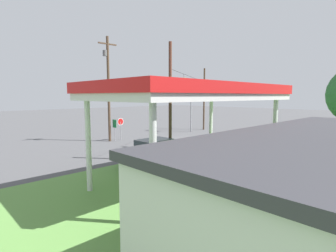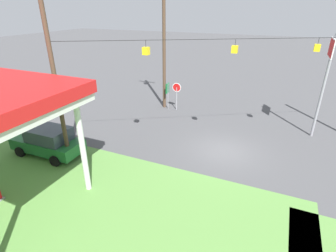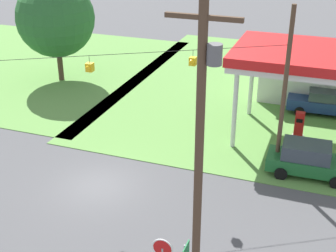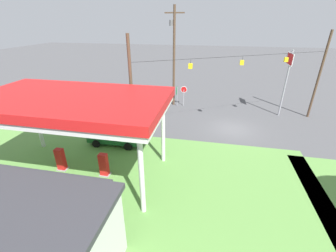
{
  "view_description": "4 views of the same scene",
  "coord_description": "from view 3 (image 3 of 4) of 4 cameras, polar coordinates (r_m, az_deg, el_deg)",
  "views": [
    {
      "loc": [
        22.32,
        19.2,
        5.02
      ],
      "look_at": [
        5.6,
        1.86,
        2.23
      ],
      "focal_mm": 28.0,
      "sensor_mm": 36.0,
      "label": 1
    },
    {
      "loc": [
        -2.66,
        15.1,
        8.62
      ],
      "look_at": [
        3.68,
        0.77,
        1.45
      ],
      "focal_mm": 28.0,
      "sensor_mm": 36.0,
      "label": 2
    },
    {
      "loc": [
        10.46,
        -18.15,
        13.28
      ],
      "look_at": [
        2.6,
        3.41,
        2.36
      ],
      "focal_mm": 50.0,
      "sensor_mm": 36.0,
      "label": 3
    },
    {
      "loc": [
        2.33,
        20.83,
        9.83
      ],
      "look_at": [
        5.69,
        4.25,
        1.81
      ],
      "focal_mm": 24.0,
      "sensor_mm": 36.0,
      "label": 4
    }
  ],
  "objects": [
    {
      "name": "signal_span_gantry",
      "position": [
        22.58,
        -9.23,
        3.12
      ],
      "size": [
        17.04,
        10.24,
        9.0
      ],
      "color": "#4C3828",
      "rests_on": "ground"
    },
    {
      "name": "car_at_pumps_front",
      "position": [
        26.12,
        16.79,
        -3.93
      ],
      "size": [
        4.59,
        2.21,
        1.84
      ],
      "rotation": [
        0.0,
        0.0,
        0.03
      ],
      "color": "#1E602D",
      "rests_on": "ground"
    },
    {
      "name": "fuel_pump_near",
      "position": [
        30.15,
        15.68,
        0.03
      ],
      "size": [
        0.71,
        0.56,
        1.73
      ],
      "color": "gray",
      "rests_on": "ground"
    },
    {
      "name": "car_at_pumps_rear",
      "position": [
        34.14,
        18.61,
        2.81
      ],
      "size": [
        4.96,
        2.25,
        1.75
      ],
      "rotation": [
        0.0,
        0.0,
        3.18
      ],
      "color": "navy",
      "rests_on": "ground"
    },
    {
      "name": "tree_west_verge",
      "position": [
        38.79,
        -13.56,
        12.67
      ],
      "size": [
        6.18,
        6.18,
        8.25
      ],
      "color": "#4C3828",
      "rests_on": "ground"
    },
    {
      "name": "utility_pole_main",
      "position": [
        14.45,
        3.95,
        -3.56
      ],
      "size": [
        2.2,
        0.44,
        11.32
      ],
      "color": "#4C3828",
      "rests_on": "ground"
    },
    {
      "name": "ground_plane",
      "position": [
        24.8,
        -8.44,
        -7.24
      ],
      "size": [
        160.0,
        160.0,
        0.0
      ],
      "primitive_type": "plane",
      "color": "#4C4C4F"
    },
    {
      "name": "grass_verge_opposite_corner",
      "position": [
        45.19,
        -17.08,
        7.25
      ],
      "size": [
        24.0,
        24.0,
        0.04
      ],
      "primitive_type": "cube",
      "color": "#5B8E42",
      "rests_on": "ground"
    }
  ]
}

